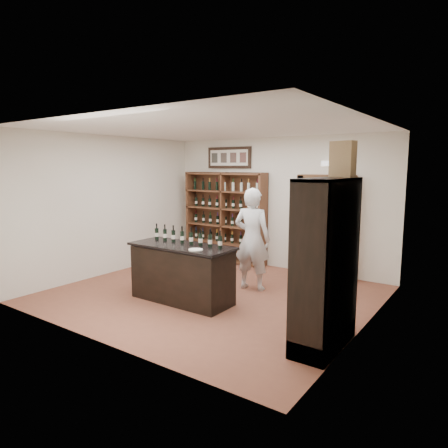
{
  "coord_description": "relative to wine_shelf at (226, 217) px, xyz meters",
  "views": [
    {
      "loc": [
        4.27,
        -5.71,
        2.34
      ],
      "look_at": [
        0.07,
        0.3,
        1.28
      ],
      "focal_mm": 32.0,
      "sensor_mm": 36.0,
      "label": 1
    }
  ],
  "objects": [
    {
      "name": "framed_picture",
      "position": [
        0.0,
        0.14,
        1.45
      ],
      "size": [
        1.25,
        0.04,
        0.52
      ],
      "primitive_type": "cube",
      "color": "black",
      "rests_on": "wall_back"
    },
    {
      "name": "counter_bottle_2",
      "position": [
        0.79,
        -2.8,
        0.01
      ],
      "size": [
        0.07,
        0.07,
        0.3
      ],
      "color": "black",
      "rests_on": "tasting_counter"
    },
    {
      "name": "wall_back",
      "position": [
        1.3,
        0.17,
        0.4
      ],
      "size": [
        5.5,
        0.04,
        3.0
      ],
      "primitive_type": "cube",
      "color": "silver",
      "rests_on": "ground"
    },
    {
      "name": "counter_bottle_5",
      "position": [
        1.41,
        -2.8,
        0.01
      ],
      "size": [
        0.07,
        0.07,
        0.3
      ],
      "color": "black",
      "rests_on": "tasting_counter"
    },
    {
      "name": "counter_bottle_4",
      "position": [
        1.2,
        -2.8,
        0.01
      ],
      "size": [
        0.07,
        0.07,
        0.3
      ],
      "color": "black",
      "rests_on": "tasting_counter"
    },
    {
      "name": "counter_bottle_1",
      "position": [
        0.59,
        -2.8,
        0.01
      ],
      "size": [
        0.07,
        0.07,
        0.3
      ],
      "color": "black",
      "rests_on": "tasting_counter"
    },
    {
      "name": "wall_left",
      "position": [
        -1.45,
        -2.33,
        0.4
      ],
      "size": [
        0.04,
        5.0,
        3.0
      ],
      "primitive_type": "cube",
      "color": "silver",
      "rests_on": "ground"
    },
    {
      "name": "wine_crate",
      "position": [
        3.82,
        -2.83,
        1.33
      ],
      "size": [
        0.36,
        0.21,
        0.47
      ],
      "primitive_type": "cube",
      "rotation": [
        0.0,
        0.0,
        -0.25
      ],
      "color": "#A48956",
      "rests_on": "side_cabinet"
    },
    {
      "name": "ceiling",
      "position": [
        1.3,
        -2.33,
        1.9
      ],
      "size": [
        5.5,
        5.5,
        0.0
      ],
      "primitive_type": "plane",
      "rotation": [
        3.14,
        0.0,
        0.0
      ],
      "color": "white",
      "rests_on": "wall_back"
    },
    {
      "name": "wine_shelf",
      "position": [
        0.0,
        0.0,
        0.0
      ],
      "size": [
        2.2,
        0.38,
        2.2
      ],
      "color": "brown",
      "rests_on": "ground"
    },
    {
      "name": "emergency_light",
      "position": [
        2.55,
        0.09,
        1.3
      ],
      "size": [
        0.3,
        0.1,
        0.1
      ],
      "primitive_type": "cube",
      "color": "white",
      "rests_on": "wall_back"
    },
    {
      "name": "side_cabinet",
      "position": [
        3.82,
        -3.23,
        -0.35
      ],
      "size": [
        0.48,
        1.2,
        2.2
      ],
      "color": "black",
      "rests_on": "ground"
    },
    {
      "name": "arched_doorway",
      "position": [
        2.55,
        -0.0,
        0.04
      ],
      "size": [
        1.17,
        0.35,
        2.17
      ],
      "color": "black",
      "rests_on": "ground"
    },
    {
      "name": "tasting_counter",
      "position": [
        1.1,
        -2.93,
        -0.61
      ],
      "size": [
        1.88,
        0.78,
        1.0
      ],
      "color": "black",
      "rests_on": "ground"
    },
    {
      "name": "wall_right",
      "position": [
        4.05,
        -2.33,
        0.4
      ],
      "size": [
        0.04,
        5.0,
        3.0
      ],
      "primitive_type": "cube",
      "color": "silver",
      "rests_on": "ground"
    },
    {
      "name": "counter_bottle_6",
      "position": [
        1.61,
        -2.8,
        0.01
      ],
      "size": [
        0.07,
        0.07,
        0.3
      ],
      "color": "black",
      "rests_on": "tasting_counter"
    },
    {
      "name": "counter_bottle_7",
      "position": [
        1.82,
        -2.8,
        0.01
      ],
      "size": [
        0.07,
        0.07,
        0.3
      ],
      "color": "black",
      "rests_on": "tasting_counter"
    },
    {
      "name": "plate",
      "position": [
        1.58,
        -3.14,
        -0.09
      ],
      "size": [
        0.23,
        0.23,
        0.02
      ],
      "primitive_type": "cylinder",
      "color": "silver",
      "rests_on": "tasting_counter"
    },
    {
      "name": "counter_bottle_0",
      "position": [
        0.38,
        -2.8,
        0.01
      ],
      "size": [
        0.07,
        0.07,
        0.3
      ],
      "color": "black",
      "rests_on": "tasting_counter"
    },
    {
      "name": "floor",
      "position": [
        1.3,
        -2.33,
        -1.1
      ],
      "size": [
        5.5,
        5.5,
        0.0
      ],
      "primitive_type": "plane",
      "color": "brown",
      "rests_on": "ground"
    },
    {
      "name": "counter_bottle_3",
      "position": [
        1.0,
        -2.8,
        0.01
      ],
      "size": [
        0.07,
        0.07,
        0.3
      ],
      "color": "black",
      "rests_on": "tasting_counter"
    },
    {
      "name": "shopkeeper",
      "position": [
        1.74,
        -1.64,
        -0.13
      ],
      "size": [
        0.78,
        0.58,
        1.95
      ],
      "primitive_type": "imported",
      "rotation": [
        0.0,
        0.0,
        3.31
      ],
      "color": "silver",
      "rests_on": "ground"
    }
  ]
}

